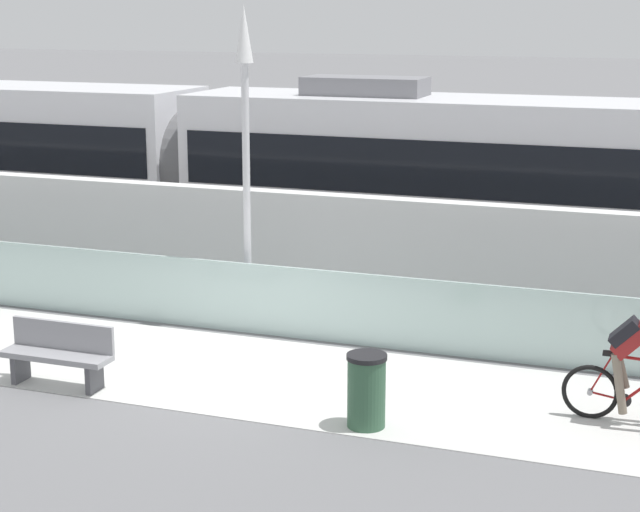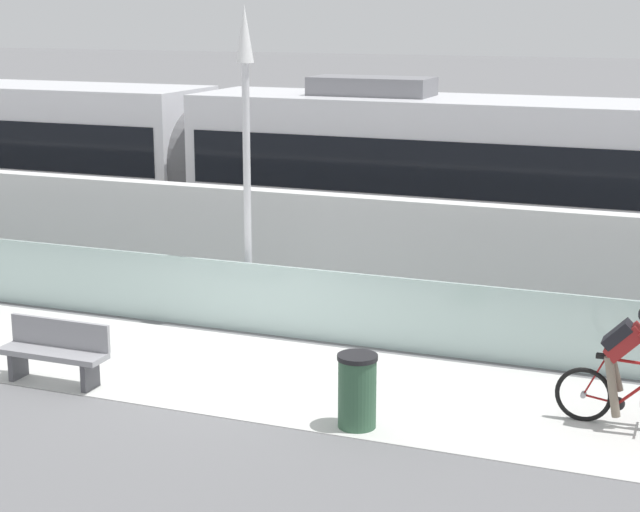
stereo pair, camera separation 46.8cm
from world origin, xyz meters
name	(u,v)px [view 2 (the right image)]	position (x,y,z in m)	size (l,w,h in m)	color
ground_plane	(216,370)	(0.00, 0.00, 0.00)	(200.00, 200.00, 0.00)	slate
bike_path_deck	(216,370)	(0.00, 0.00, 0.01)	(32.00, 3.20, 0.01)	silver
glass_parapet	(268,300)	(0.00, 1.85, 0.58)	(32.00, 0.05, 1.16)	#ADC6C1
concrete_barrier_wall	(310,250)	(0.00, 3.65, 1.01)	(32.00, 0.36, 2.02)	silver
tram_rail_near	(357,273)	(0.00, 6.13, 0.00)	(32.00, 0.08, 0.01)	#595654
tram_rail_far	(380,257)	(0.00, 7.57, 0.00)	(32.00, 0.08, 0.01)	#595654
tram	(203,163)	(-3.77, 6.85, 1.89)	(22.56, 2.54, 3.81)	silver
cyclist_on_bike	(628,367)	(5.74, 0.00, 0.80)	(1.77, 0.58, 1.61)	black
lamp_post_antenna	(246,127)	(-0.48, 2.15, 3.29)	(0.28, 0.28, 5.20)	gray
trash_bin	(357,391)	(2.62, -1.25, 0.48)	(0.51, 0.51, 0.96)	#33593F
bench	(55,350)	(-1.84, -1.29, 0.48)	(1.60, 0.45, 0.89)	gray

